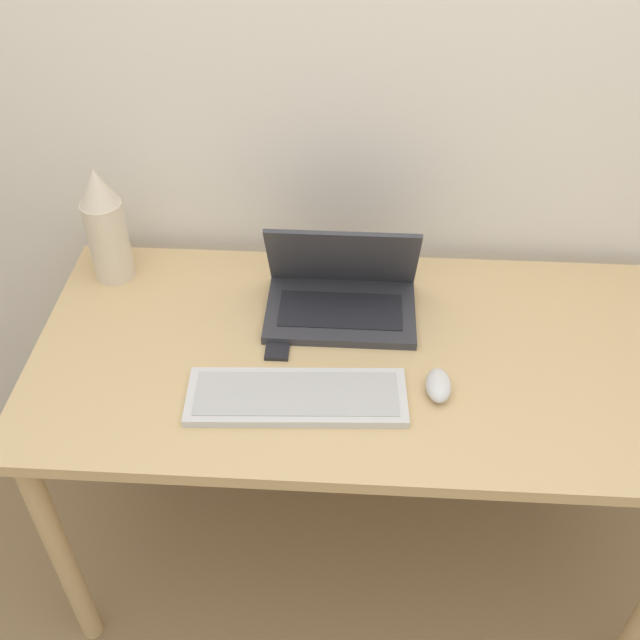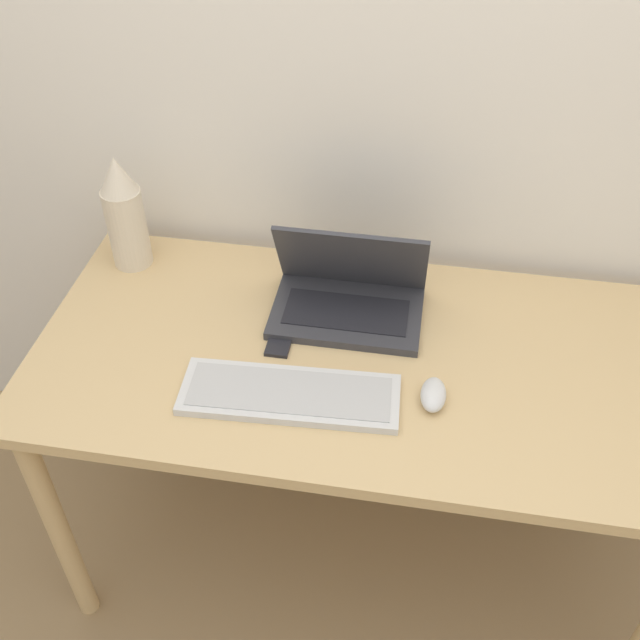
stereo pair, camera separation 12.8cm
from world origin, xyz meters
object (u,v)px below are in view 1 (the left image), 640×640
(vase, at_px, (105,226))
(mp3_player, at_px, (277,350))
(keyboard, at_px, (297,397))
(laptop, at_px, (341,292))
(mouse, at_px, (438,385))

(vase, height_order, mp3_player, vase)
(keyboard, height_order, vase, vase)
(vase, xyz_separation_m, mp3_player, (0.42, -0.25, -0.14))
(laptop, xyz_separation_m, vase, (-0.56, 0.10, 0.09))
(mouse, bearing_deg, mp3_player, 163.62)
(keyboard, distance_m, mouse, 0.29)
(keyboard, height_order, mp3_player, keyboard)
(keyboard, relative_size, vase, 1.55)
(vase, distance_m, mp3_player, 0.51)
(keyboard, xyz_separation_m, mouse, (0.29, 0.04, 0.01))
(laptop, relative_size, vase, 1.16)
(laptop, height_order, mouse, laptop)
(keyboard, height_order, mouse, mouse)
(laptop, height_order, mp3_player, laptop)
(keyboard, relative_size, mouse, 4.93)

